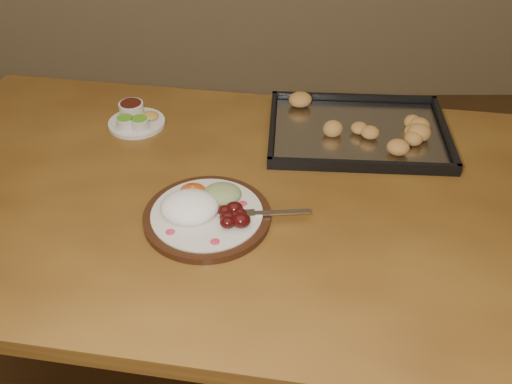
{
  "coord_description": "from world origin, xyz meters",
  "views": [
    {
      "loc": [
        0.14,
        -0.79,
        1.53
      ],
      "look_at": [
        0.14,
        0.17,
        0.77
      ],
      "focal_mm": 40.0,
      "sensor_mm": 36.0,
      "label": 1
    }
  ],
  "objects": [
    {
      "name": "condiment_saucer",
      "position": [
        -0.17,
        0.48,
        0.77
      ],
      "size": [
        0.15,
        0.15,
        0.05
      ],
      "rotation": [
        0.0,
        0.0,
        0.2
      ],
      "color": "silver",
      "rests_on": "dining_table"
    },
    {
      "name": "dining_table",
      "position": [
        0.07,
        0.2,
        0.65
      ],
      "size": [
        1.63,
        1.14,
        0.75
      ],
      "rotation": [
        0.0,
        0.0,
        -0.17
      ],
      "color": "brown",
      "rests_on": "ground"
    },
    {
      "name": "dinner_plate",
      "position": [
        0.04,
        0.11,
        0.77
      ],
      "size": [
        0.35,
        0.26,
        0.06
      ],
      "rotation": [
        0.0,
        0.0,
        -0.15
      ],
      "color": "black",
      "rests_on": "dining_table"
    },
    {
      "name": "baking_tray",
      "position": [
        0.4,
        0.43,
        0.76
      ],
      "size": [
        0.46,
        0.36,
        0.05
      ],
      "rotation": [
        0.0,
        0.0,
        -0.07
      ],
      "color": "black",
      "rests_on": "dining_table"
    }
  ]
}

